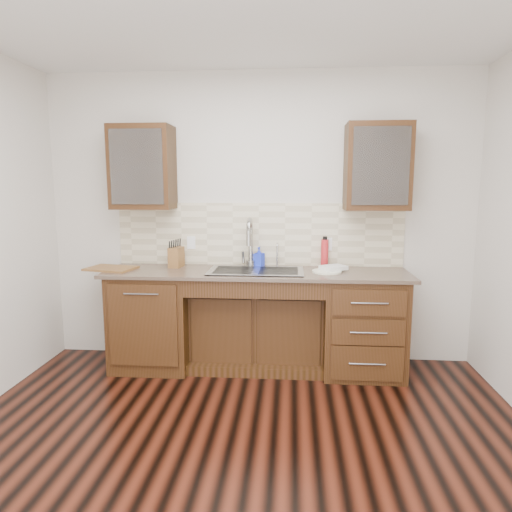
# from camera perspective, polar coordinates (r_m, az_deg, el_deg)

# --- Properties ---
(ground) EXTENTS (4.00, 3.50, 0.10)m
(ground) POSITION_cam_1_polar(r_m,az_deg,el_deg) (3.10, -2.27, -24.91)
(ground) COLOR #3D150B
(wall_back) EXTENTS (4.00, 0.10, 2.70)m
(wall_back) POSITION_cam_1_polar(r_m,az_deg,el_deg) (4.37, 0.42, 4.70)
(wall_back) COLOR beige
(wall_back) RESTS_ON ground
(wall_front) EXTENTS (4.00, 0.10, 2.70)m
(wall_front) POSITION_cam_1_polar(r_m,az_deg,el_deg) (0.88, -17.31, -13.36)
(wall_front) COLOR beige
(wall_front) RESTS_ON ground
(base_cabinet_left) EXTENTS (0.70, 0.62, 0.88)m
(base_cabinet_left) POSITION_cam_1_polar(r_m,az_deg,el_deg) (4.37, -12.60, -7.69)
(base_cabinet_left) COLOR #593014
(base_cabinet_left) RESTS_ON ground
(base_cabinet_center) EXTENTS (1.20, 0.44, 0.70)m
(base_cabinet_center) POSITION_cam_1_polar(r_m,az_deg,el_deg) (4.30, 0.14, -8.97)
(base_cabinet_center) COLOR #593014
(base_cabinet_center) RESTS_ON ground
(base_cabinet_right) EXTENTS (0.70, 0.62, 0.88)m
(base_cabinet_right) POSITION_cam_1_polar(r_m,az_deg,el_deg) (4.23, 13.13, -8.27)
(base_cabinet_right) COLOR #593014
(base_cabinet_right) RESTS_ON ground
(countertop) EXTENTS (2.70, 0.65, 0.03)m
(countertop) POSITION_cam_1_polar(r_m,az_deg,el_deg) (4.06, 0.03, -2.10)
(countertop) COLOR #84705B
(countertop) RESTS_ON base_cabinet_left
(backsplash) EXTENTS (2.70, 0.02, 0.59)m
(backsplash) POSITION_cam_1_polar(r_m,az_deg,el_deg) (4.33, 0.36, 2.73)
(backsplash) COLOR beige
(backsplash) RESTS_ON wall_back
(sink) EXTENTS (0.84, 0.46, 0.19)m
(sink) POSITION_cam_1_polar(r_m,az_deg,el_deg) (4.06, 0.01, -3.11)
(sink) COLOR #9E9EA5
(sink) RESTS_ON countertop
(faucet) EXTENTS (0.04, 0.04, 0.40)m
(faucet) POSITION_cam_1_polar(r_m,az_deg,el_deg) (4.25, -0.68, 1.32)
(faucet) COLOR #999993
(faucet) RESTS_ON countertop
(filter_tap) EXTENTS (0.02, 0.02, 0.24)m
(filter_tap) POSITION_cam_1_polar(r_m,az_deg,el_deg) (4.25, 2.69, 0.23)
(filter_tap) COLOR #999993
(filter_tap) RESTS_ON countertop
(upper_cabinet_left) EXTENTS (0.55, 0.34, 0.75)m
(upper_cabinet_left) POSITION_cam_1_polar(r_m,az_deg,el_deg) (4.35, -13.96, 10.68)
(upper_cabinet_left) COLOR #593014
(upper_cabinet_left) RESTS_ON wall_back
(upper_cabinet_right) EXTENTS (0.55, 0.34, 0.75)m
(upper_cabinet_right) POSITION_cam_1_polar(r_m,az_deg,el_deg) (4.20, 14.90, 10.71)
(upper_cabinet_right) COLOR #593014
(upper_cabinet_right) RESTS_ON wall_back
(outlet_left) EXTENTS (0.08, 0.01, 0.12)m
(outlet_left) POSITION_cam_1_polar(r_m,az_deg,el_deg) (4.42, -8.09, 1.66)
(outlet_left) COLOR white
(outlet_left) RESTS_ON backsplash
(outlet_right) EXTENTS (0.08, 0.01, 0.12)m
(outlet_right) POSITION_cam_1_polar(r_m,az_deg,el_deg) (4.33, 8.96, 1.48)
(outlet_right) COLOR white
(outlet_right) RESTS_ON backsplash
(soap_bottle) EXTENTS (0.11, 0.11, 0.18)m
(soap_bottle) POSITION_cam_1_polar(r_m,az_deg,el_deg) (4.27, 0.38, -0.10)
(soap_bottle) COLOR blue
(soap_bottle) RESTS_ON countertop
(water_bottle) EXTENTS (0.09, 0.09, 0.26)m
(water_bottle) POSITION_cam_1_polar(r_m,az_deg,el_deg) (4.30, 8.57, 0.34)
(water_bottle) COLOR red
(water_bottle) RESTS_ON countertop
(plate) EXTENTS (0.28, 0.28, 0.01)m
(plate) POSITION_cam_1_polar(r_m,az_deg,el_deg) (4.06, 8.85, -1.92)
(plate) COLOR white
(plate) RESTS_ON countertop
(dish_towel) EXTENTS (0.26, 0.25, 0.03)m
(dish_towel) POSITION_cam_1_polar(r_m,az_deg,el_deg) (4.11, 9.65, -1.44)
(dish_towel) COLOR white
(dish_towel) RESTS_ON plate
(knife_block) EXTENTS (0.12, 0.18, 0.19)m
(knife_block) POSITION_cam_1_polar(r_m,az_deg,el_deg) (4.31, -9.93, -0.14)
(knife_block) COLOR olive
(knife_block) RESTS_ON countertop
(cutting_board) EXTENTS (0.47, 0.37, 0.02)m
(cutting_board) POSITION_cam_1_polar(r_m,az_deg,el_deg) (4.34, -17.67, -1.48)
(cutting_board) COLOR brown
(cutting_board) RESTS_ON countertop
(cup_left_a) EXTENTS (0.13, 0.13, 0.09)m
(cup_left_a) POSITION_cam_1_polar(r_m,az_deg,el_deg) (4.37, -14.78, 9.89)
(cup_left_a) COLOR white
(cup_left_a) RESTS_ON upper_cabinet_left
(cup_left_b) EXTENTS (0.10, 0.10, 0.09)m
(cup_left_b) POSITION_cam_1_polar(r_m,az_deg,el_deg) (4.32, -12.69, 9.99)
(cup_left_b) COLOR silver
(cup_left_b) RESTS_ON upper_cabinet_left
(cup_right_a) EXTENTS (0.14, 0.14, 0.10)m
(cup_right_a) POSITION_cam_1_polar(r_m,az_deg,el_deg) (4.18, 13.72, 10.07)
(cup_right_a) COLOR silver
(cup_right_a) RESTS_ON upper_cabinet_right
(cup_right_b) EXTENTS (0.15, 0.15, 0.10)m
(cup_right_b) POSITION_cam_1_polar(r_m,az_deg,el_deg) (4.20, 15.44, 10.03)
(cup_right_b) COLOR white
(cup_right_b) RESTS_ON upper_cabinet_right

